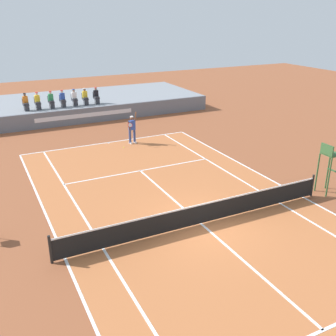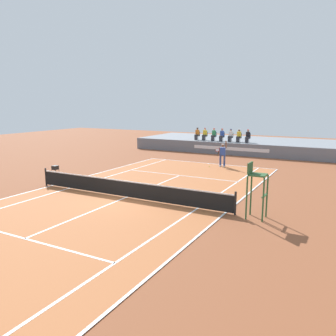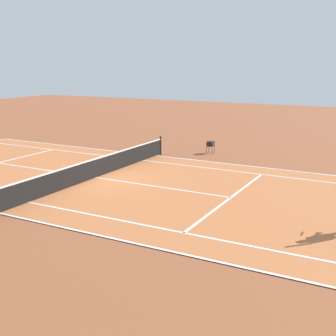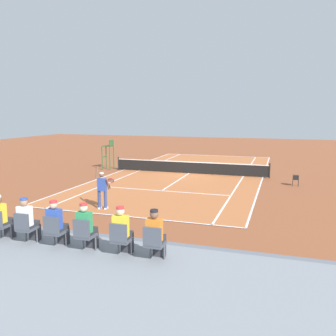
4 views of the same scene
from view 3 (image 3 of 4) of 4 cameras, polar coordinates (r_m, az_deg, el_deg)
ground_plane at (r=20.13m, az=-9.22°, el=-1.31°), size 80.00×80.00×0.00m
court at (r=20.12m, az=-9.22°, el=-1.28°), size 11.08×23.88×0.03m
net at (r=20.00m, az=-9.28°, el=0.14°), size 11.98×0.10×1.07m
ball_hopper at (r=25.36m, az=5.54°, el=3.17°), size 0.36×0.36×0.70m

